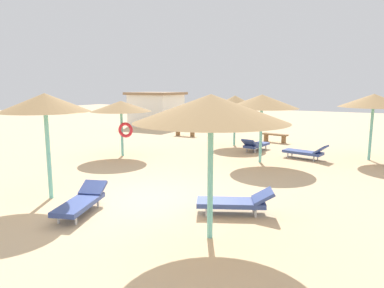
{
  "coord_description": "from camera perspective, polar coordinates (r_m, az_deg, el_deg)",
  "views": [
    {
      "loc": [
        5.71,
        -7.34,
        3.17
      ],
      "look_at": [
        0.0,
        3.0,
        1.2
      ],
      "focal_mm": 32.25,
      "sensor_mm": 36.0,
      "label": 1
    }
  ],
  "objects": [
    {
      "name": "parasol_2",
      "position": [
        16.69,
        27.84,
        6.35
      ],
      "size": [
        2.86,
        2.86,
        2.87
      ],
      "color": "#6BC6BC",
      "rests_on": "ground"
    },
    {
      "name": "lounger_3",
      "position": [
        17.45,
        10.44,
        -0.11
      ],
      "size": [
        0.92,
        1.97,
        0.68
      ],
      "color": "#33478C",
      "rests_on": "ground"
    },
    {
      "name": "parasol_4",
      "position": [
        6.94,
        3.14,
        5.82
      ],
      "size": [
        3.16,
        3.16,
        3.02
      ],
      "color": "#6BC6BC",
      "rests_on": "ground"
    },
    {
      "name": "bench_0",
      "position": [
        20.44,
        13.54,
        1.26
      ],
      "size": [
        1.55,
        0.66,
        0.49
      ],
      "color": "brown",
      "rests_on": "ground"
    },
    {
      "name": "parasol_6",
      "position": [
        16.04,
        -11.65,
        6.04
      ],
      "size": [
        2.76,
        2.76,
        2.54
      ],
      "color": "#6BC6BC",
      "rests_on": "ground"
    },
    {
      "name": "lounger_0",
      "position": [
        16.06,
        18.3,
        -1.26
      ],
      "size": [
        1.99,
        1.02,
        0.7
      ],
      "color": "#33478C",
      "rests_on": "ground"
    },
    {
      "name": "parasol_3",
      "position": [
        18.76,
        7.13,
        6.93
      ],
      "size": [
        2.6,
        2.6,
        2.71
      ],
      "color": "#6BC6BC",
      "rests_on": "ground"
    },
    {
      "name": "parasol_1",
      "position": [
        10.38,
        -23.16,
        6.23
      ],
      "size": [
        2.46,
        2.46,
        2.99
      ],
      "color": "#6BC6BC",
      "rests_on": "ground"
    },
    {
      "name": "bench_1",
      "position": [
        22.37,
        -1.15,
        2.21
      ],
      "size": [
        1.51,
        0.42,
        0.49
      ],
      "color": "brown",
      "rests_on": "ground"
    },
    {
      "name": "lounger_1",
      "position": [
        9.27,
        -17.78,
        -8.97
      ],
      "size": [
        1.24,
        2.02,
        0.62
      ],
      "color": "#33478C",
      "rests_on": "ground"
    },
    {
      "name": "lounger_4",
      "position": [
        8.85,
        7.33,
        -9.46
      ],
      "size": [
        2.0,
        1.39,
        0.65
      ],
      "color": "#33478C",
      "rests_on": "ground"
    },
    {
      "name": "ground_plane",
      "position": [
        9.82,
        -8.6,
        -9.46
      ],
      "size": [
        80.0,
        80.0,
        0.0
      ],
      "primitive_type": "plane",
      "color": "#DBBA8C"
    },
    {
      "name": "parasol_0",
      "position": [
        14.58,
        11.48,
        6.89
      ],
      "size": [
        3.02,
        3.02,
        2.85
      ],
      "color": "#6BC6BC",
      "rests_on": "ground"
    },
    {
      "name": "beach_cabana",
      "position": [
        28.13,
        -5.93,
        5.78
      ],
      "size": [
        3.83,
        3.62,
        2.74
      ],
      "color": "white",
      "rests_on": "ground"
    }
  ]
}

